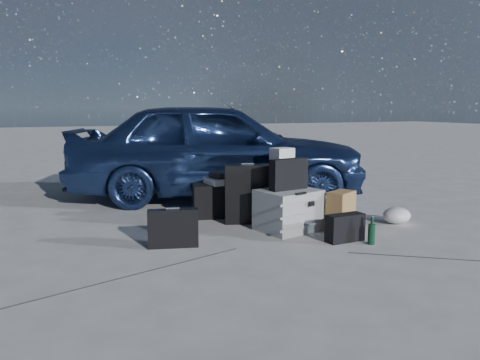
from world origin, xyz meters
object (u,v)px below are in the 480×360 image
object	(u,v)px
car	(218,149)
duffel_bag	(226,200)
green_bottle	(372,231)
pelican_case	(288,210)
suitcase_left	(248,194)
briefcase	(173,228)
suitcase_right	(282,189)
cardboard_box	(314,207)

from	to	relation	value
car	duffel_bag	world-z (taller)	car
green_bottle	duffel_bag	bearing A→B (deg)	117.54
pelican_case	suitcase_left	xyz separation A→B (m)	(-0.28, 0.47, 0.12)
car	duffel_bag	bearing A→B (deg)	-176.22
briefcase	suitcase_right	world-z (taller)	suitcase_right
cardboard_box	briefcase	bearing A→B (deg)	-164.93
pelican_case	suitcase_left	distance (m)	0.55
car	green_bottle	world-z (taller)	car
duffel_bag	cardboard_box	world-z (taller)	duffel_bag
suitcase_left	green_bottle	distance (m)	1.48
briefcase	cardboard_box	bearing A→B (deg)	29.42
briefcase	suitcase_right	xyz separation A→B (m)	(1.63, 0.87, 0.13)
pelican_case	cardboard_box	xyz separation A→B (m)	(0.56, 0.37, -0.09)
briefcase	cardboard_box	xyz separation A→B (m)	(1.87, 0.50, -0.05)
duffel_bag	suitcase_right	bearing A→B (deg)	1.51
suitcase_left	car	bearing A→B (deg)	101.26
suitcase_right	car	bearing A→B (deg)	129.86
suitcase_right	cardboard_box	size ratio (longest dim) A/B	1.80
suitcase_left	suitcase_right	size ratio (longest dim) A/B	1.08
pelican_case	briefcase	bearing A→B (deg)	171.86
briefcase	suitcase_left	distance (m)	1.21
pelican_case	suitcase_left	bearing A→B (deg)	106.57
car	suitcase_left	distance (m)	1.62
suitcase_right	pelican_case	bearing A→B (deg)	-89.92
duffel_bag	cardboard_box	distance (m)	1.07
suitcase_right	cardboard_box	bearing A→B (deg)	-32.86
suitcase_right	green_bottle	distance (m)	1.54
car	cardboard_box	world-z (taller)	car
briefcase	duffel_bag	world-z (taller)	duffel_bag
suitcase_right	cardboard_box	distance (m)	0.47
car	pelican_case	xyz separation A→B (m)	(0.07, -2.03, -0.49)
car	briefcase	distance (m)	2.55
suitcase_left	suitcase_right	xyz separation A→B (m)	(0.59, 0.27, -0.02)
cardboard_box	green_bottle	bearing A→B (deg)	-93.45
briefcase	duffel_bag	size ratio (longest dim) A/B	0.59
car	suitcase_right	world-z (taller)	car
pelican_case	duffel_bag	distance (m)	0.96
duffel_bag	green_bottle	bearing A→B (deg)	-49.22
suitcase_left	pelican_case	bearing A→B (deg)	-40.52
briefcase	suitcase_right	bearing A→B (deg)	42.43
pelican_case	suitcase_right	size ratio (longest dim) A/B	0.97
pelican_case	green_bottle	world-z (taller)	pelican_case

